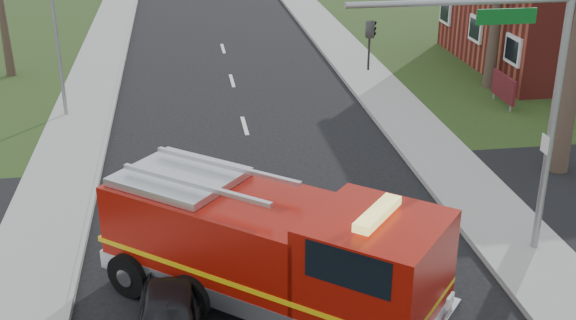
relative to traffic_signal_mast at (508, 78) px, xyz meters
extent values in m
plane|color=black|center=(-5.21, -1.50, -4.71)|extent=(120.00, 120.00, 0.00)
cube|color=gray|center=(0.99, -1.50, -4.63)|extent=(2.40, 80.00, 0.15)
cube|color=silver|center=(6.24, 16.50, -2.71)|extent=(0.12, 1.40, 1.20)
cube|color=#52131A|center=(5.29, 11.00, -3.81)|extent=(0.12, 2.00, 1.00)
cylinder|color=gray|center=(5.29, 10.20, -4.26)|extent=(0.08, 0.08, 0.90)
cylinder|color=gray|center=(5.29, 11.80, -4.26)|extent=(0.08, 0.08, 0.90)
cylinder|color=gray|center=(1.29, 0.00, -1.31)|extent=(0.18, 0.18, 6.80)
cylinder|color=gray|center=(-1.31, 0.00, 1.79)|extent=(5.20, 0.14, 0.14)
cube|color=#0C591E|center=(-0.21, 0.00, 1.44)|extent=(1.40, 0.06, 0.35)
imported|color=black|center=(-3.31, 0.00, 1.44)|extent=(0.22, 0.18, 1.10)
cylinder|color=gray|center=(-12.01, 12.50, -1.21)|extent=(0.14, 0.14, 7.00)
cube|color=#8E0F06|center=(-6.73, -0.61, -3.18)|extent=(5.60, 5.25, 2.07)
cube|color=#8E0F06|center=(-3.83, -3.00, -3.03)|extent=(3.62, 3.62, 2.37)
cube|color=#B7BABF|center=(-5.81, -1.36, -4.02)|extent=(7.59, 6.90, 0.44)
cube|color=#E5B20C|center=(-5.81, -1.36, -3.47)|extent=(7.60, 6.91, 0.12)
cube|color=black|center=(-2.99, -3.69, -2.29)|extent=(1.52, 1.81, 0.84)
cube|color=#E5D866|center=(-3.83, -3.00, -1.69)|extent=(1.27, 1.44, 0.18)
cylinder|color=black|center=(-2.94, -2.07, -4.16)|extent=(1.06, 0.96, 1.09)
cylinder|color=black|center=(-8.92, -0.47, -4.16)|extent=(1.06, 0.96, 1.09)
cylinder|color=black|center=(-7.28, 1.51, -4.16)|extent=(1.06, 0.96, 1.09)
imported|color=black|center=(-8.01, -2.50, -4.10)|extent=(1.64, 3.65, 1.22)
camera|label=1|loc=(-7.46, -15.15, 4.75)|focal=45.00mm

